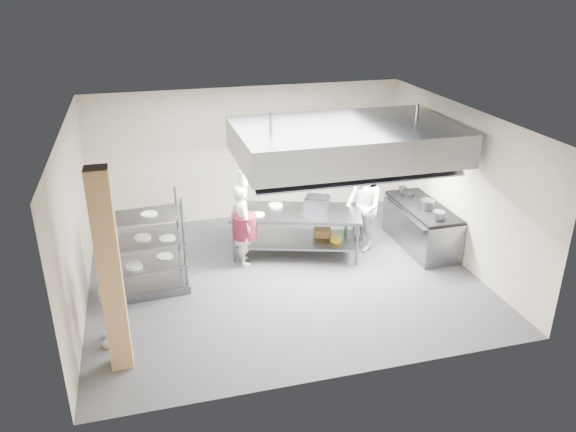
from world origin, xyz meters
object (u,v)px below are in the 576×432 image
object	(u,v)px
griddle	(317,203)
pass_rack	(149,245)
chef_line	(362,207)
chef_plating	(109,292)
island	(296,232)
stockpot	(427,205)
cooking_range	(421,227)
chef_head	(243,225)

from	to	relation	value
griddle	pass_rack	bearing A→B (deg)	-136.40
chef_line	chef_plating	size ratio (longest dim) A/B	1.06
island	stockpot	bearing A→B (deg)	5.79
chef_line	griddle	bearing A→B (deg)	-102.36
cooking_range	griddle	bearing A→B (deg)	168.97
island	pass_rack	distance (m)	2.99
cooking_range	chef_plating	world-z (taller)	chef_plating
chef_head	griddle	world-z (taller)	chef_head
chef_head	pass_rack	bearing A→B (deg)	104.71
cooking_range	chef_head	size ratio (longest dim) A/B	1.23
chef_plating	griddle	size ratio (longest dim) A/B	3.68
island	cooking_range	distance (m)	2.60
chef_plating	island	bearing A→B (deg)	122.64
chef_line	chef_plating	xyz separation A→B (m)	(-4.85, -2.02, -0.05)
chef_line	stockpot	world-z (taller)	chef_line
chef_head	chef_line	xyz separation A→B (m)	(2.45, 0.02, 0.10)
chef_head	chef_plating	distance (m)	3.13
pass_rack	chef_head	xyz separation A→B (m)	(1.76, 0.62, -0.09)
stockpot	chef_plating	bearing A→B (deg)	-165.23
pass_rack	chef_line	bearing A→B (deg)	3.88
cooking_range	griddle	xyz separation A→B (m)	(-2.13, 0.42, 0.60)
griddle	chef_line	bearing A→B (deg)	18.41
island	chef_line	xyz separation A→B (m)	(1.35, -0.12, 0.46)
pass_rack	stockpot	distance (m)	5.42
cooking_range	chef_line	distance (m)	1.35
cooking_range	griddle	world-z (taller)	griddle
pass_rack	chef_plating	xyz separation A→B (m)	(-0.64, -1.39, -0.04)
chef_line	chef_plating	world-z (taller)	chef_line
island	chef_plating	size ratio (longest dim) A/B	1.47
chef_head	chef_plating	world-z (taller)	chef_plating
island	chef_head	xyz separation A→B (m)	(-1.10, -0.14, 0.36)
chef_plating	griddle	bearing A→B (deg)	120.36
pass_rack	stockpot	size ratio (longest dim) A/B	6.37
cooking_range	chef_line	size ratio (longest dim) A/B	1.10
island	griddle	world-z (taller)	griddle
island	cooking_range	world-z (taller)	island
chef_plating	stockpot	xyz separation A→B (m)	(6.05, 1.60, 0.13)
griddle	stockpot	world-z (taller)	griddle
stockpot	chef_head	bearing A→B (deg)	173.62
chef_line	stockpot	bearing A→B (deg)	69.43
chef_line	griddle	xyz separation A→B (m)	(-0.90, 0.18, 0.11)
pass_rack	stockpot	world-z (taller)	pass_rack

